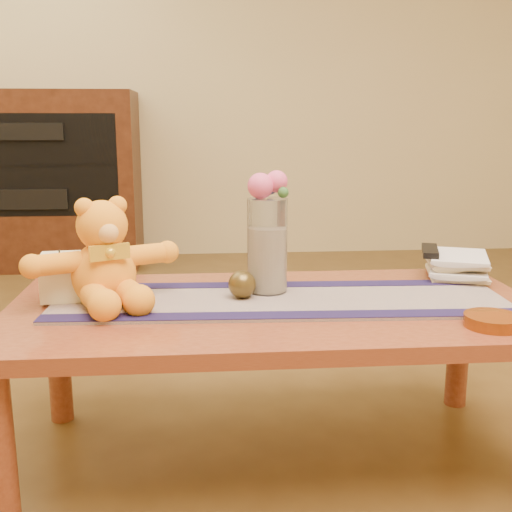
{
  "coord_description": "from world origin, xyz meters",
  "views": [
    {
      "loc": [
        -0.18,
        -1.58,
        0.93
      ],
      "look_at": [
        -0.05,
        0.0,
        0.58
      ],
      "focal_mm": 43.91,
      "sensor_mm": 36.0,
      "label": 1
    }
  ],
  "objects": [
    {
      "name": "floor",
      "position": [
        0.0,
        0.0,
        0.0
      ],
      "size": [
        5.5,
        5.5,
        0.0
      ],
      "primitive_type": "plane",
      "color": "#523917",
      "rests_on": "ground"
    },
    {
      "name": "wall_back",
      "position": [
        0.0,
        2.75,
        1.35
      ],
      "size": [
        5.5,
        0.0,
        5.5
      ],
      "primitive_type": "plane",
      "rotation": [
        1.57,
        0.0,
        0.0
      ],
      "color": "#CBB981",
      "rests_on": "floor"
    },
    {
      "name": "coffee_table_top",
      "position": [
        0.0,
        0.0,
        0.43
      ],
      "size": [
        1.4,
        0.7,
        0.04
      ],
      "primitive_type": "cube",
      "color": "maroon",
      "rests_on": "floor"
    },
    {
      "name": "table_leg_fl",
      "position": [
        -0.64,
        -0.29,
        0.21
      ],
      "size": [
        0.07,
        0.07,
        0.41
      ],
      "primitive_type": "cylinder",
      "color": "maroon",
      "rests_on": "floor"
    },
    {
      "name": "table_leg_bl",
      "position": [
        -0.64,
        0.29,
        0.21
      ],
      "size": [
        0.07,
        0.07,
        0.41
      ],
      "primitive_type": "cylinder",
      "color": "maroon",
      "rests_on": "floor"
    },
    {
      "name": "table_leg_br",
      "position": [
        0.64,
        0.29,
        0.21
      ],
      "size": [
        0.07,
        0.07,
        0.41
      ],
      "primitive_type": "cylinder",
      "color": "maroon",
      "rests_on": "floor"
    },
    {
      "name": "persian_runner",
      "position": [
        0.02,
        0.02,
        0.45
      ],
      "size": [
        1.21,
        0.4,
        0.01
      ],
      "primitive_type": "cube",
      "rotation": [
        0.0,
        0.0,
        -0.04
      ],
      "color": "#1F1C4E",
      "rests_on": "coffee_table_top"
    },
    {
      "name": "runner_border_near",
      "position": [
        0.01,
        -0.13,
        0.46
      ],
      "size": [
        1.2,
        0.11,
        0.0
      ],
      "primitive_type": "cube",
      "rotation": [
        0.0,
        0.0,
        -0.04
      ],
      "color": "#1A143C",
      "rests_on": "persian_runner"
    },
    {
      "name": "runner_border_far",
      "position": [
        0.02,
        0.16,
        0.46
      ],
      "size": [
        1.2,
        0.11,
        0.0
      ],
      "primitive_type": "cube",
      "rotation": [
        0.0,
        0.0,
        -0.04
      ],
      "color": "#1A143C",
      "rests_on": "persian_runner"
    },
    {
      "name": "teddy_bear",
      "position": [
        -0.45,
        0.03,
        0.59
      ],
      "size": [
        0.48,
        0.44,
        0.26
      ],
      "primitive_type": null,
      "rotation": [
        0.0,
        0.0,
        0.42
      ],
      "color": "orange",
      "rests_on": "persian_runner"
    },
    {
      "name": "pillar_candle",
      "position": [
        -0.56,
        0.07,
        0.52
      ],
      "size": [
        0.11,
        0.11,
        0.12
      ],
      "primitive_type": "cube",
      "rotation": [
        0.0,
        0.0,
        0.11
      ],
      "color": "beige",
      "rests_on": "persian_runner"
    },
    {
      "name": "candle_wick",
      "position": [
        -0.56,
        0.07,
        0.59
      ],
      "size": [
        0.0,
        0.0,
        0.01
      ],
      "primitive_type": "cylinder",
      "rotation": [
        0.0,
        0.0,
        0.11
      ],
      "color": "black",
      "rests_on": "pillar_candle"
    },
    {
      "name": "glass_vase",
      "position": [
        -0.01,
        0.1,
        0.59
      ],
      "size": [
        0.11,
        0.11,
        0.26
      ],
      "primitive_type": "cylinder",
      "color": "silver",
      "rests_on": "persian_runner"
    },
    {
      "name": "potpourri_fill",
      "position": [
        -0.01,
        0.1,
        0.55
      ],
      "size": [
        0.09,
        0.09,
        0.18
      ],
      "primitive_type": "cylinder",
      "color": "beige",
      "rests_on": "glass_vase"
    },
    {
      "name": "rose_left",
      "position": [
        -0.03,
        0.09,
        0.75
      ],
      "size": [
        0.07,
        0.07,
        0.07
      ],
      "primitive_type": "sphere",
      "color": "#E65187",
      "rests_on": "glass_vase"
    },
    {
      "name": "rose_right",
      "position": [
        0.01,
        0.1,
        0.76
      ],
      "size": [
        0.06,
        0.06,
        0.06
      ],
      "primitive_type": "sphere",
      "color": "#E65187",
      "rests_on": "glass_vase"
    },
    {
      "name": "blue_flower_back",
      "position": [
        -0.0,
        0.13,
        0.75
      ],
      "size": [
        0.04,
        0.04,
        0.04
      ],
      "primitive_type": "sphere",
      "color": "#4F55AB",
      "rests_on": "glass_vase"
    },
    {
      "name": "blue_flower_side",
      "position": [
        -0.04,
        0.12,
        0.74
      ],
      "size": [
        0.04,
        0.04,
        0.04
      ],
      "primitive_type": "sphere",
      "color": "#4F55AB",
      "rests_on": "glass_vase"
    },
    {
      "name": "leaf_sprig",
      "position": [
        0.03,
        0.08,
        0.74
      ],
      "size": [
        0.03,
        0.03,
        0.03
      ],
      "primitive_type": "sphere",
      "color": "#33662D",
      "rests_on": "glass_vase"
    },
    {
      "name": "bronze_ball",
      "position": [
        -0.08,
        0.04,
        0.5
      ],
      "size": [
        0.09,
        0.09,
        0.07
      ],
      "primitive_type": "sphere",
      "rotation": [
        0.0,
        0.0,
        0.24
      ],
      "color": "#4A3C18",
      "rests_on": "persian_runner"
    },
    {
      "name": "book_bottom",
      "position": [
        0.51,
        0.24,
        0.46
      ],
      "size": [
        0.22,
        0.26,
        0.02
      ],
      "primitive_type": "imported",
      "rotation": [
        0.0,
        0.0,
        -0.26
      ],
      "color": "beige",
      "rests_on": "coffee_table_top"
    },
    {
      "name": "book_lower",
      "position": [
        0.51,
        0.24,
        0.48
      ],
      "size": [
        0.24,
        0.27,
        0.02
      ],
      "primitive_type": "imported",
      "rotation": [
        0.0,
        0.0,
        -0.39
      ],
      "color": "beige",
      "rests_on": "book_bottom"
    },
    {
      "name": "book_upper",
      "position": [
        0.5,
        0.25,
        0.5
      ],
      "size": [
        0.21,
        0.25,
        0.02
      ],
      "primitive_type": "imported",
      "rotation": [
        0.0,
        0.0,
        -0.2
      ],
      "color": "beige",
      "rests_on": "book_lower"
    },
    {
      "name": "book_top",
      "position": [
        0.51,
        0.24,
        0.52
      ],
      "size": [
        0.23,
        0.27,
        0.02
      ],
      "primitive_type": "imported",
      "rotation": [
        0.0,
        0.0,
        -0.36
      ],
      "color": "beige",
      "rests_on": "book_upper"
    },
    {
      "name": "tv_remote",
      "position": [
        0.5,
        0.23,
        0.54
      ],
      "size": [
        0.09,
        0.17,
        0.02
      ],
      "primitive_type": "cube",
      "rotation": [
        0.0,
        0.0,
        -0.31
      ],
      "color": "black",
      "rests_on": "book_top"
    },
    {
      "name": "amber_dish",
      "position": [
        0.49,
        -0.23,
        0.46
      ],
      "size": [
        0.16,
        0.16,
        0.03
      ],
      "primitive_type": "cylinder",
      "rotation": [
        0.0,
        0.0,
        -0.23
      ],
      "color": "#BF5914",
      "rests_on": "coffee_table_top"
    },
    {
      "name": "media_cabinet",
      "position": [
        -1.2,
        2.48,
        0.55
      ],
      "size": [
        1.2,
        0.5,
        1.1
      ],
      "primitive_type": "cube",
      "color": "black",
      "rests_on": "floor"
    },
    {
      "name": "cabinet_cavity",
      "position": [
        -1.2,
        2.25,
        0.66
      ],
      "size": [
        1.02,
        0.03,
        0.61
      ],
      "primitive_type": "cube",
      "color": "black",
      "rests_on": "media_cabinet"
    },
    {
      "name": "cabinet_shelf",
      "position": [
        -1.2,
        2.33,
        0.66
      ],
      "size": [
        1.02,
        0.2,
        0.02
      ],
      "primitive_type": "cube",
      "color": "black",
      "rests_on": "media_cabinet"
    },
    {
      "name": "stereo_upper",
      "position": [
        -1.2,
        2.35,
        0.86
      ],
      "size": [
        0.42,
        0.28,
        0.1
      ],
      "primitive_type": "cube",
      "color": "black",
      "rests_on": "media_cabinet"
    },
    {
      "name": "stereo_lower",
      "position": [
        -1.2,
        2.35,
        0.46
      ],
      "size": [
        0.42,
        0.28,
        0.12
      ],
      "primitive_type": "cube",
      "color": "black",
      "rests_on": "media_cabinet"
    }
  ]
}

